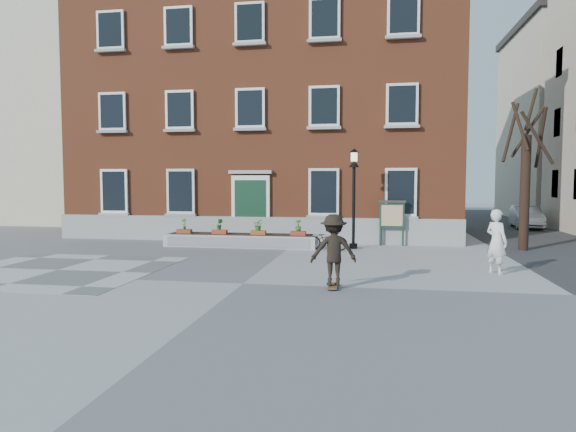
% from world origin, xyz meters
% --- Properties ---
extents(ground, '(100.00, 100.00, 0.00)m').
position_xyz_m(ground, '(0.00, 0.00, 0.00)').
color(ground, gray).
rests_on(ground, ground).
extents(checker_patch, '(6.00, 6.00, 0.01)m').
position_xyz_m(checker_patch, '(-6.00, 1.00, 0.01)').
color(checker_patch, '#5C5C5F').
rests_on(checker_patch, ground).
extents(distant_building, '(10.00, 12.00, 13.00)m').
position_xyz_m(distant_building, '(-18.00, 20.00, 6.50)').
color(distant_building, beige).
rests_on(distant_building, ground).
extents(bicycle, '(1.65, 0.78, 0.84)m').
position_xyz_m(bicycle, '(1.56, 6.75, 0.42)').
color(bicycle, black).
rests_on(bicycle, ground).
extents(parked_car, '(1.68, 3.93, 1.26)m').
position_xyz_m(parked_car, '(11.70, 17.61, 0.63)').
color(parked_car, '#B6B8BB').
rests_on(parked_car, ground).
extents(bystander, '(0.77, 0.81, 1.87)m').
position_xyz_m(bystander, '(6.82, 2.60, 0.93)').
color(bystander, silver).
rests_on(bystander, ground).
extents(brick_building, '(18.40, 10.85, 12.60)m').
position_xyz_m(brick_building, '(-2.00, 13.98, 6.30)').
color(brick_building, brown).
rests_on(brick_building, ground).
extents(planter_assembly, '(6.20, 1.12, 1.15)m').
position_xyz_m(planter_assembly, '(-1.99, 7.18, 0.31)').
color(planter_assembly, beige).
rests_on(planter_assembly, ground).
extents(bare_tree, '(1.83, 1.83, 6.16)m').
position_xyz_m(bare_tree, '(9.01, 8.01, 2.79)').
color(bare_tree, black).
rests_on(bare_tree, ground).
extents(lamp_post, '(0.40, 0.40, 3.93)m').
position_xyz_m(lamp_post, '(2.53, 7.44, 2.54)').
color(lamp_post, black).
rests_on(lamp_post, ground).
extents(notice_board, '(1.10, 0.16, 1.87)m').
position_xyz_m(notice_board, '(4.05, 8.56, 1.26)').
color(notice_board, '#172E22').
rests_on(notice_board, ground).
extents(skateboarder, '(1.27, 0.90, 1.85)m').
position_xyz_m(skateboarder, '(2.37, -0.19, 0.96)').
color(skateboarder, brown).
rests_on(skateboarder, ground).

